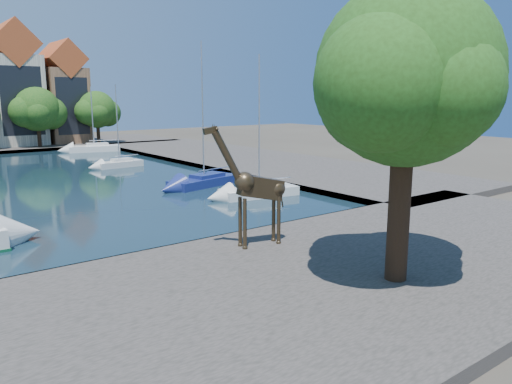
# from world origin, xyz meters

# --- Properties ---
(ground) EXTENTS (160.00, 160.00, 0.00)m
(ground) POSITION_xyz_m (0.00, 0.00, 0.00)
(ground) COLOR #38332B
(ground) RESTS_ON ground
(near_quay) EXTENTS (50.00, 14.00, 0.50)m
(near_quay) POSITION_xyz_m (0.00, -7.00, 0.25)
(near_quay) COLOR #49433F
(near_quay) RESTS_ON ground
(right_quay) EXTENTS (14.00, 52.00, 0.50)m
(right_quay) POSITION_xyz_m (25.00, 24.00, 0.25)
(right_quay) COLOR #49433F
(right_quay) RESTS_ON ground
(plane_tree) EXTENTS (8.32, 6.40, 10.62)m
(plane_tree) POSITION_xyz_m (7.62, -9.01, 7.67)
(plane_tree) COLOR #332114
(plane_tree) RESTS_ON near_quay
(townhouse_east_mid) EXTENTS (6.43, 9.18, 16.65)m
(townhouse_east_mid) POSITION_xyz_m (8.50, 55.99, 8.10)
(townhouse_east_mid) COLOR beige
(townhouse_east_mid) RESTS_ON far_quay
(townhouse_east_end) EXTENTS (5.44, 9.18, 14.43)m
(townhouse_east_end) POSITION_xyz_m (15.00, 55.99, 7.11)
(townhouse_east_end) COLOR brown
(townhouse_east_end) RESTS_ON far_quay
(far_tree_east) EXTENTS (7.54, 5.80, 7.84)m
(far_tree_east) POSITION_xyz_m (10.11, 50.49, 5.24)
(far_tree_east) COLOR #332114
(far_tree_east) RESTS_ON far_quay
(far_tree_far_east) EXTENTS (6.76, 5.20, 7.36)m
(far_tree_far_east) POSITION_xyz_m (18.09, 50.49, 5.08)
(far_tree_far_east) COLOR #332114
(far_tree_far_east) RESTS_ON far_quay
(giraffe_statue) EXTENTS (3.83, 1.02, 5.47)m
(giraffe_statue) POSITION_xyz_m (5.87, -2.46, 3.19)
(giraffe_statue) COLOR #382C1C
(giraffe_statue) RESTS_ON near_quay
(sailboat_right_a) EXTENTS (5.88, 2.79, 9.92)m
(sailboat_right_a) POSITION_xyz_m (14.16, 7.95, 0.58)
(sailboat_right_a) COLOR silver
(sailboat_right_a) RESTS_ON water_basin
(sailboat_right_b) EXTENTS (6.51, 3.55, 11.25)m
(sailboat_right_b) POSITION_xyz_m (13.28, 14.07, 0.60)
(sailboat_right_b) COLOR navy
(sailboat_right_b) RESTS_ON water_basin
(sailboat_right_c) EXTENTS (4.73, 2.01, 8.20)m
(sailboat_right_c) POSITION_xyz_m (12.00, 28.33, 0.56)
(sailboat_right_c) COLOR silver
(sailboat_right_c) RESTS_ON water_basin
(sailboat_right_d) EXTENTS (6.57, 3.63, 8.26)m
(sailboat_right_d) POSITION_xyz_m (15.00, 43.98, 0.65)
(sailboat_right_d) COLOR silver
(sailboat_right_d) RESTS_ON water_basin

